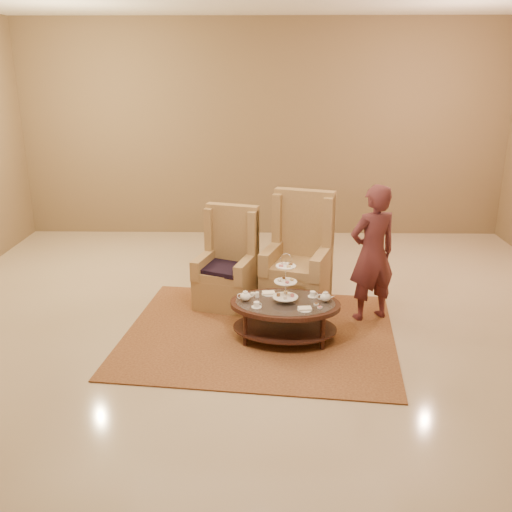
{
  "coord_description": "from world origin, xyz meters",
  "views": [
    {
      "loc": [
        0.05,
        -5.53,
        2.77
      ],
      "look_at": [
        -0.06,
        0.2,
        0.84
      ],
      "focal_mm": 40.0,
      "sensor_mm": 36.0,
      "label": 1
    }
  ],
  "objects_px": {
    "tea_table": "(285,309)",
    "armchair_right": "(299,266)",
    "armchair_left": "(228,272)",
    "person": "(372,254)"
  },
  "relations": [
    {
      "from": "tea_table",
      "to": "person",
      "type": "bearing_deg",
      "value": 33.9
    },
    {
      "from": "tea_table",
      "to": "armchair_left",
      "type": "height_order",
      "value": "armchair_left"
    },
    {
      "from": "tea_table",
      "to": "person",
      "type": "distance_m",
      "value": 1.2
    },
    {
      "from": "person",
      "to": "armchair_left",
      "type": "bearing_deg",
      "value": -36.98
    },
    {
      "from": "armchair_right",
      "to": "armchair_left",
      "type": "bearing_deg",
      "value": -158.07
    },
    {
      "from": "tea_table",
      "to": "armchair_right",
      "type": "height_order",
      "value": "armchair_right"
    },
    {
      "from": "tea_table",
      "to": "armchair_left",
      "type": "bearing_deg",
      "value": 128.84
    },
    {
      "from": "tea_table",
      "to": "armchair_right",
      "type": "distance_m",
      "value": 1.06
    },
    {
      "from": "armchair_right",
      "to": "tea_table",
      "type": "bearing_deg",
      "value": -82.68
    },
    {
      "from": "person",
      "to": "armchair_right",
      "type": "bearing_deg",
      "value": -54.38
    }
  ]
}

